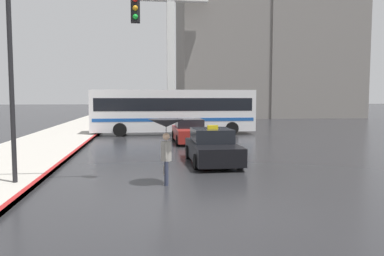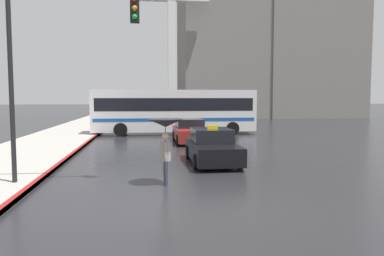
% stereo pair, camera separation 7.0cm
% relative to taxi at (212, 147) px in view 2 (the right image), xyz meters
% --- Properties ---
extents(ground_plane, '(300.00, 300.00, 0.00)m').
position_rel_taxi_xyz_m(ground_plane, '(-1.04, -6.64, -0.65)').
color(ground_plane, '#262628').
extents(taxi, '(1.91, 4.22, 1.59)m').
position_rel_taxi_xyz_m(taxi, '(0.00, 0.00, 0.00)').
color(taxi, black).
rests_on(taxi, ground_plane).
extents(sedan_red, '(1.91, 4.67, 1.42)m').
position_rel_taxi_xyz_m(sedan_red, '(-0.04, 7.40, 0.00)').
color(sedan_red, maroon).
rests_on(sedan_red, ground_plane).
extents(city_bus, '(11.96, 2.73, 3.29)m').
position_rel_taxi_xyz_m(city_bus, '(-0.61, 12.59, 1.18)').
color(city_bus, silver).
rests_on(city_bus, ground_plane).
extents(pedestrian_with_umbrella, '(1.10, 1.10, 2.07)m').
position_rel_taxi_xyz_m(pedestrian_with_umbrella, '(-2.14, -3.69, 1.03)').
color(pedestrian_with_umbrella, '#2D3347').
rests_on(pedestrian_with_umbrella, ground_plane).
extents(traffic_light, '(3.90, 0.38, 6.13)m').
position_rel_taxi_xyz_m(traffic_light, '(-5.26, -3.41, 3.60)').
color(traffic_light, black).
rests_on(traffic_light, ground_plane).
extents(monument_cross, '(8.86, 0.90, 20.13)m').
position_rel_taxi_xyz_m(monument_cross, '(0.49, 29.67, 10.76)').
color(monument_cross, white).
rests_on(monument_cross, ground_plane).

